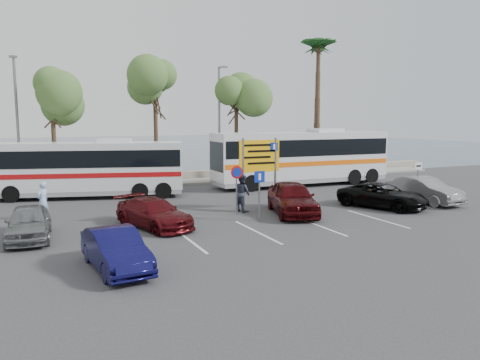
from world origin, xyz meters
name	(u,v)px	position (x,y,z in m)	size (l,w,h in m)	color
ground	(271,224)	(0.00, 0.00, 0.00)	(120.00, 120.00, 0.00)	#343437
kerb_strip	(178,182)	(0.00, 14.00, 0.07)	(44.00, 2.40, 0.15)	gray
seawall	(170,176)	(0.00, 16.00, 0.30)	(48.00, 0.80, 0.60)	gray
sea	(94,147)	(0.00, 60.00, 0.01)	(140.00, 140.00, 0.00)	#39485C
tree_left	(52,95)	(-8.00, 14.00, 6.00)	(3.20, 3.20, 7.20)	#382619
tree_mid	(155,87)	(-1.50, 14.00, 6.65)	(3.20, 3.20, 8.00)	#382619
tree_right	(236,96)	(4.50, 14.00, 6.17)	(3.20, 3.20, 7.40)	#382619
palm_tree	(318,50)	(11.50, 14.00, 9.87)	(4.80, 4.80, 11.20)	#382619
street_lamp_left	(17,118)	(-10.00, 13.52, 4.60)	(0.45, 1.15, 8.01)	slate
street_lamp_right	(220,118)	(3.00, 13.52, 4.60)	(0.45, 1.15, 8.01)	slate
direction_sign	(260,161)	(1.00, 3.20, 2.43)	(2.20, 0.12, 3.60)	slate
sign_no_stop	(237,182)	(-0.60, 2.38, 1.58)	(0.60, 0.08, 2.35)	slate
sign_parking	(259,189)	(-0.20, 0.79, 1.47)	(0.50, 0.07, 2.25)	slate
sign_taxi	(418,176)	(9.80, 1.49, 1.42)	(0.50, 0.07, 2.20)	slate
lane_markings	(258,232)	(-1.14, -1.00, 0.00)	(12.02, 4.20, 0.01)	silver
coach_bus_left	(86,170)	(-6.50, 10.50, 1.58)	(11.14, 5.09, 3.40)	silver
coach_bus_right	(302,159)	(7.50, 9.74, 1.79)	(12.46, 2.88, 3.87)	silver
car_silver_a	(29,222)	(-9.60, 1.50, 0.65)	(1.54, 3.84, 1.31)	slate
car_blue	(116,250)	(-7.20, -3.50, 0.62)	(1.31, 3.76, 1.24)	#100F47
car_maroon	(154,213)	(-4.80, 1.50, 0.61)	(1.71, 4.21, 1.22)	#530D12
car_red	(292,198)	(1.91, 1.50, 0.79)	(1.86, 4.62, 1.57)	#43090C
suv_black	(383,196)	(7.00, 1.03, 0.63)	(2.08, 4.51, 1.25)	black
car_silver_b	(424,190)	(10.00, 1.18, 0.70)	(1.48, 4.25, 1.40)	gray
pedestrian_near	(43,201)	(-9.00, 5.00, 0.87)	(0.64, 0.42, 1.75)	#9CBBE2
pedestrian_far	(242,193)	(0.00, 3.08, 0.92)	(0.90, 0.70, 1.84)	#2D3044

